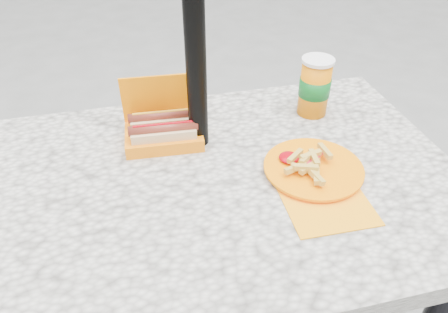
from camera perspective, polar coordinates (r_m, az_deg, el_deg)
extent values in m
cube|color=beige|center=(1.05, -1.52, -4.02)|extent=(1.20, 0.80, 0.05)
cylinder|color=black|center=(1.55, -22.49, -9.96)|extent=(0.07, 0.07, 0.70)
cylinder|color=black|center=(1.65, 13.55, -4.32)|extent=(0.07, 0.07, 0.70)
cylinder|color=black|center=(1.00, -3.99, 18.58)|extent=(0.05, 0.05, 2.20)
cube|color=#FF7F00|center=(1.16, -7.85, 2.61)|extent=(0.21, 0.14, 0.03)
cube|color=#FF7F00|center=(1.17, -8.39, 7.62)|extent=(0.20, 0.02, 0.13)
cube|color=#D7BC85|center=(1.12, -7.83, 2.61)|extent=(0.17, 0.06, 0.04)
cylinder|color=maroon|center=(1.11, -7.94, 3.67)|extent=(0.18, 0.04, 0.03)
cylinder|color=#990009|center=(1.10, -7.99, 4.19)|extent=(0.15, 0.02, 0.01)
cube|color=#D7BC85|center=(1.17, -8.03, 4.24)|extent=(0.17, 0.06, 0.04)
cylinder|color=maroon|center=(1.16, -8.13, 5.27)|extent=(0.18, 0.04, 0.03)
cylinder|color=orange|center=(1.15, -8.18, 5.77)|extent=(0.15, 0.02, 0.01)
cube|color=#FF9910|center=(1.00, 13.16, -5.81)|extent=(0.19, 0.19, 0.00)
cylinder|color=#FF7F00|center=(1.07, 11.58, -1.58)|extent=(0.23, 0.23, 0.01)
cylinder|color=#FF7F00|center=(1.07, 11.61, -1.41)|extent=(0.24, 0.24, 0.01)
cube|color=gold|center=(1.02, 12.02, -2.42)|extent=(0.04, 0.06, 0.01)
cube|color=gold|center=(1.04, 11.03, -1.42)|extent=(0.06, 0.04, 0.01)
cube|color=gold|center=(1.02, 11.94, -2.57)|extent=(0.02, 0.06, 0.01)
cube|color=gold|center=(1.03, 9.29, -1.50)|extent=(0.06, 0.03, 0.01)
cube|color=gold|center=(1.06, 10.84, -0.10)|extent=(0.05, 0.05, 0.01)
cube|color=gold|center=(1.02, 10.62, -1.41)|extent=(0.06, 0.03, 0.01)
cube|color=gold|center=(1.06, 11.69, -0.15)|extent=(0.02, 0.06, 0.01)
cube|color=gold|center=(1.07, 9.30, 0.06)|extent=(0.05, 0.05, 0.01)
cube|color=gold|center=(1.04, 10.28, -1.53)|extent=(0.05, 0.04, 0.01)
cube|color=gold|center=(1.06, 11.26, 0.18)|extent=(0.06, 0.03, 0.01)
cube|color=gold|center=(1.09, 13.05, 0.69)|extent=(0.02, 0.06, 0.01)
cube|color=gold|center=(1.06, 11.52, -1.16)|extent=(0.05, 0.05, 0.01)
ellipsoid|color=#990009|center=(1.08, 8.49, -0.13)|extent=(0.05, 0.05, 0.01)
cube|color=red|center=(1.07, 11.91, -0.17)|extent=(0.09, 0.07, 0.00)
cylinder|color=orange|center=(1.27, 11.73, 8.73)|extent=(0.08, 0.08, 0.16)
cylinder|color=#0A601C|center=(1.27, 11.76, 8.92)|extent=(0.09, 0.09, 0.05)
cylinder|color=white|center=(1.23, 12.22, 12.17)|extent=(0.09, 0.09, 0.01)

